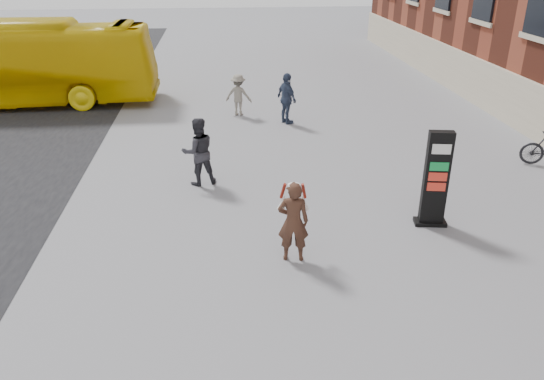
{
  "coord_description": "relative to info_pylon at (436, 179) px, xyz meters",
  "views": [
    {
      "loc": [
        -1.03,
        -9.07,
        5.94
      ],
      "look_at": [
        0.0,
        1.27,
        1.14
      ],
      "focal_mm": 35.0,
      "sensor_mm": 36.0,
      "label": 1
    }
  ],
  "objects": [
    {
      "name": "pedestrian_a",
      "position": [
        -5.42,
        2.88,
        -0.21
      ],
      "size": [
        1.06,
        0.92,
        1.86
      ],
      "primitive_type": "imported",
      "rotation": [
        0.0,
        0.0,
        3.41
      ],
      "color": "#2C2C32",
      "rests_on": "ground"
    },
    {
      "name": "bus",
      "position": [
        -13.31,
        11.69,
        0.51
      ],
      "size": [
        11.85,
        2.82,
        3.3
      ],
      "primitive_type": "imported",
      "rotation": [
        0.0,
        0.0,
        1.57
      ],
      "color": "#E1BF09",
      "rests_on": "road"
    },
    {
      "name": "info_pylon",
      "position": [
        0.0,
        0.0,
        0.0
      ],
      "size": [
        0.78,
        0.48,
        2.28
      ],
      "rotation": [
        0.0,
        0.0,
        -0.17
      ],
      "color": "black",
      "rests_on": "ground"
    },
    {
      "name": "woman",
      "position": [
        -3.41,
        -1.19,
        -0.24
      ],
      "size": [
        0.71,
        0.65,
        1.75
      ],
      "rotation": [
        0.0,
        0.0,
        3.02
      ],
      "color": "#3C241A",
      "rests_on": "ground"
    },
    {
      "name": "pedestrian_b",
      "position": [
        -4.08,
        9.28,
        -0.35
      ],
      "size": [
        1.15,
        0.88,
        1.57
      ],
      "primitive_type": "imported",
      "rotation": [
        0.0,
        0.0,
        2.81
      ],
      "color": "gray",
      "rests_on": "ground"
    },
    {
      "name": "ground",
      "position": [
        -3.75,
        -1.47,
        -1.14
      ],
      "size": [
        100.0,
        100.0,
        0.0
      ],
      "primitive_type": "plane",
      "color": "#9E9EA3"
    },
    {
      "name": "pedestrian_c",
      "position": [
        -2.39,
        8.05,
        -0.22
      ],
      "size": [
        0.88,
        1.17,
        1.84
      ],
      "primitive_type": "imported",
      "rotation": [
        0.0,
        0.0,
        2.03
      ],
      "color": "#34415B",
      "rests_on": "ground"
    }
  ]
}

